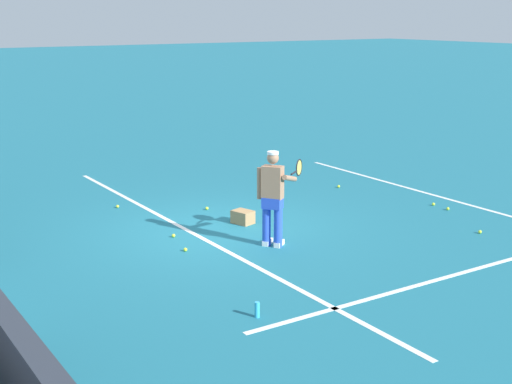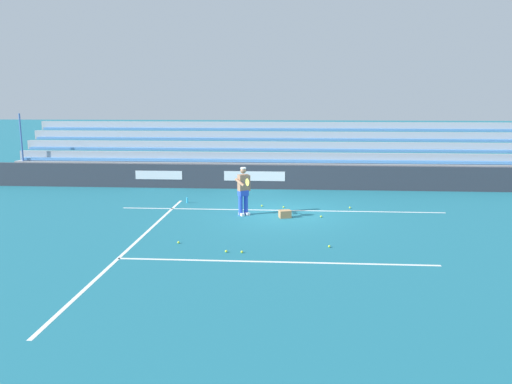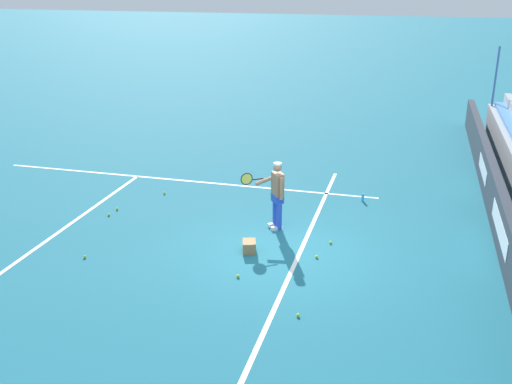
# 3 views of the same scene
# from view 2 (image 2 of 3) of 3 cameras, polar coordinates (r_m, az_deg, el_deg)

# --- Properties ---
(ground_plane) EXTENTS (160.00, 160.00, 0.00)m
(ground_plane) POSITION_cam_2_polar(r_m,az_deg,el_deg) (18.12, 2.83, -2.45)
(ground_plane) COLOR #1E6B7F
(court_baseline_white) EXTENTS (12.00, 0.10, 0.01)m
(court_baseline_white) POSITION_cam_2_polar(r_m,az_deg,el_deg) (18.61, 2.87, -2.10)
(court_baseline_white) COLOR white
(court_baseline_white) RESTS_ON ground
(court_sideline_white) EXTENTS (0.10, 12.00, 0.01)m
(court_sideline_white) POSITION_cam_2_polar(r_m,az_deg,el_deg) (14.92, -13.56, -5.59)
(court_sideline_white) COLOR white
(court_sideline_white) RESTS_ON ground
(court_service_line_white) EXTENTS (8.22, 0.10, 0.01)m
(court_service_line_white) POSITION_cam_2_polar(r_m,az_deg,el_deg) (12.82, 2.31, -7.99)
(court_service_line_white) COLOR white
(court_service_line_white) RESTS_ON ground
(back_wall_sponsor_board) EXTENTS (27.57, 0.25, 1.10)m
(back_wall_sponsor_board) POSITION_cam_2_polar(r_m,az_deg,el_deg) (22.92, 3.08, 1.70)
(back_wall_sponsor_board) COLOR #2D333D
(back_wall_sponsor_board) RESTS_ON ground
(bleacher_stand) EXTENTS (26.19, 3.20, 3.40)m
(bleacher_stand) POSITION_cam_2_polar(r_m,az_deg,el_deg) (25.09, 3.20, 2.96)
(bleacher_stand) COLOR #9EA3A8
(bleacher_stand) RESTS_ON ground
(tennis_player) EXTENTS (0.61, 1.05, 1.71)m
(tennis_player) POSITION_cam_2_polar(r_m,az_deg,el_deg) (17.66, -1.45, 0.18)
(tennis_player) COLOR blue
(tennis_player) RESTS_ON ground
(ball_box_cardboard) EXTENTS (0.47, 0.40, 0.26)m
(ball_box_cardboard) POSITION_cam_2_polar(r_m,az_deg,el_deg) (17.46, 3.32, -2.52)
(ball_box_cardboard) COLOR #A87F51
(ball_box_cardboard) RESTS_ON ground
(tennis_ball_midcourt) EXTENTS (0.07, 0.07, 0.07)m
(tennis_ball_midcourt) POSITION_cam_2_polar(r_m,az_deg,el_deg) (14.55, -8.84, -5.71)
(tennis_ball_midcourt) COLOR #CCE533
(tennis_ball_midcourt) RESTS_ON ground
(tennis_ball_on_baseline) EXTENTS (0.07, 0.07, 0.07)m
(tennis_ball_on_baseline) POSITION_cam_2_polar(r_m,az_deg,el_deg) (13.59, -3.43, -6.77)
(tennis_ball_on_baseline) COLOR #CCE533
(tennis_ball_on_baseline) RESTS_ON ground
(tennis_ball_by_box) EXTENTS (0.07, 0.07, 0.07)m
(tennis_ball_by_box) POSITION_cam_2_polar(r_m,az_deg,el_deg) (14.15, 8.36, -6.16)
(tennis_ball_by_box) COLOR #CCE533
(tennis_ball_by_box) RESTS_ON ground
(tennis_ball_toward_net) EXTENTS (0.07, 0.07, 0.07)m
(tennis_ball_toward_net) POSITION_cam_2_polar(r_m,az_deg,el_deg) (19.01, 3.17, -1.73)
(tennis_ball_toward_net) COLOR #CCE533
(tennis_ball_toward_net) RESTS_ON ground
(tennis_ball_far_left) EXTENTS (0.07, 0.07, 0.07)m
(tennis_ball_far_left) POSITION_cam_2_polar(r_m,az_deg,el_deg) (17.62, 7.45, -2.79)
(tennis_ball_far_left) COLOR #CCE533
(tennis_ball_far_left) RESTS_ON ground
(tennis_ball_far_right) EXTENTS (0.07, 0.07, 0.07)m
(tennis_ball_far_right) POSITION_cam_2_polar(r_m,az_deg,el_deg) (19.22, 0.67, -1.58)
(tennis_ball_far_right) COLOR #CCE533
(tennis_ball_far_right) RESTS_ON ground
(tennis_ball_near_player) EXTENTS (0.07, 0.07, 0.07)m
(tennis_ball_near_player) POSITION_cam_2_polar(r_m,az_deg,el_deg) (19.21, 10.69, -1.77)
(tennis_ball_near_player) COLOR #CCE533
(tennis_ball_near_player) RESTS_ON ground
(tennis_ball_stray_back) EXTENTS (0.07, 0.07, 0.07)m
(tennis_ball_stray_back) POSITION_cam_2_polar(r_m,az_deg,el_deg) (13.53, -1.63, -6.85)
(tennis_ball_stray_back) COLOR #CCE533
(tennis_ball_stray_back) RESTS_ON ground
(water_bottle) EXTENTS (0.07, 0.07, 0.22)m
(water_bottle) POSITION_cam_2_polar(r_m,az_deg,el_deg) (20.05, -7.87, -0.94)
(water_bottle) COLOR #33B2E5
(water_bottle) RESTS_ON ground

